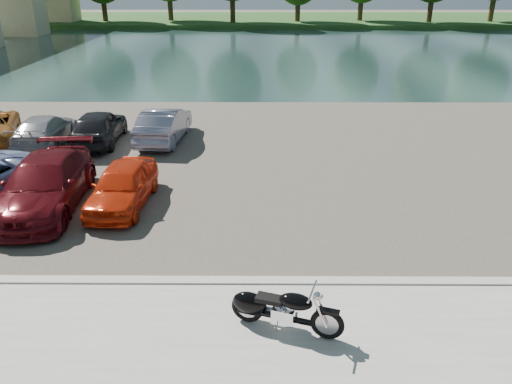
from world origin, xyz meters
TOP-DOWN VIEW (x-y plane):
  - ground at (0.00, 0.00)m, footprint 200.00×200.00m
  - promenade at (0.00, -1.00)m, footprint 60.00×6.00m
  - kerb at (0.00, 2.00)m, footprint 60.00×0.30m
  - parking_lot at (0.00, 11.00)m, footprint 60.00×18.00m
  - river at (0.00, 40.00)m, footprint 120.00×40.00m
  - far_bank at (0.00, 72.00)m, footprint 120.00×24.00m
  - motorcycle at (0.98, 0.35)m, footprint 2.26×1.03m
  - car_3 at (-5.90, 6.14)m, footprint 2.50×5.43m
  - car_4 at (-3.58, 6.31)m, footprint 1.74×3.95m
  - car_7 at (-8.38, 12.34)m, footprint 1.93×4.40m
  - car_8 at (-6.15, 12.53)m, footprint 1.84×4.30m
  - car_9 at (-3.45, 12.89)m, footprint 1.88×4.49m

SIDE VIEW (x-z plane):
  - ground at x=0.00m, z-range 0.00..0.00m
  - river at x=0.00m, z-range 0.00..0.00m
  - parking_lot at x=0.00m, z-range 0.00..0.04m
  - promenade at x=0.00m, z-range 0.00..0.10m
  - kerb at x=0.00m, z-range 0.00..0.14m
  - far_bank at x=0.00m, z-range 0.00..0.60m
  - motorcycle at x=0.98m, z-range 0.04..1.09m
  - car_7 at x=-8.38m, z-range 0.04..1.30m
  - car_4 at x=-3.58m, z-range 0.04..1.36m
  - car_9 at x=-3.45m, z-range 0.04..1.48m
  - car_8 at x=-6.15m, z-range 0.04..1.49m
  - car_3 at x=-5.90m, z-range 0.04..1.58m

